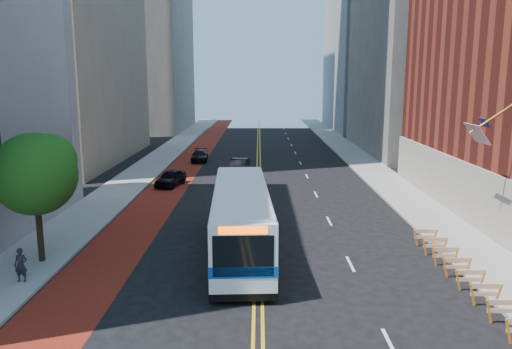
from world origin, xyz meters
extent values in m
plane|color=black|center=(0.00, 0.00, 0.00)|extent=(160.00, 160.00, 0.00)
cube|color=gray|center=(-12.00, 30.00, 0.07)|extent=(4.00, 140.00, 0.15)
cube|color=gray|center=(12.00, 30.00, 0.07)|extent=(4.00, 140.00, 0.15)
cube|color=#62150E|center=(-8.10, 30.00, 0.00)|extent=(3.60, 140.00, 0.01)
cube|color=gold|center=(-0.18, 30.00, 0.00)|extent=(0.14, 140.00, 0.01)
cube|color=gold|center=(0.18, 30.00, 0.00)|extent=(0.14, 140.00, 0.01)
cube|color=silver|center=(4.80, -2.00, 0.01)|extent=(0.14, 2.20, 0.01)
cube|color=silver|center=(4.80, 6.00, 0.01)|extent=(0.14, 2.20, 0.01)
cube|color=silver|center=(4.80, 14.00, 0.01)|extent=(0.14, 2.20, 0.01)
cube|color=silver|center=(4.80, 22.00, 0.01)|extent=(0.14, 2.20, 0.01)
cube|color=silver|center=(4.80, 30.00, 0.01)|extent=(0.14, 2.20, 0.01)
cube|color=silver|center=(4.80, 38.00, 0.01)|extent=(0.14, 2.20, 0.01)
cube|color=silver|center=(4.80, 46.00, 0.01)|extent=(0.14, 2.20, 0.01)
cube|color=silver|center=(4.80, 54.00, 0.01)|extent=(0.14, 2.20, 0.01)
cube|color=silver|center=(4.80, 62.00, 0.01)|extent=(0.14, 2.20, 0.01)
cube|color=silver|center=(4.80, 70.00, 0.01)|extent=(0.14, 2.20, 0.01)
cube|color=silver|center=(4.80, 78.00, 0.01)|extent=(0.14, 2.20, 0.01)
cube|color=silver|center=(4.80, 86.00, 0.01)|extent=(0.14, 2.20, 0.01)
cube|color=#9E9384|center=(14.05, 12.00, 2.00)|extent=(0.50, 36.00, 4.00)
cube|color=black|center=(14.15, 13.00, 1.10)|extent=(0.35, 2.80, 2.20)
cube|color=black|center=(14.15, 20.00, 1.10)|extent=(0.35, 2.80, 2.20)
cylinder|color=#A57F33|center=(12.70, 8.00, 7.60)|extent=(2.85, 0.12, 2.05)
cube|color=#B21419|center=(11.70, 8.00, 6.60)|extent=(0.75, 1.90, 1.05)
cube|color=navy|center=(12.25, 8.45, 7.15)|extent=(0.39, 0.85, 0.52)
cube|color=orange|center=(9.05, -2.00, 0.50)|extent=(0.32, 0.06, 0.99)
cube|color=orange|center=(9.05, -0.45, 0.50)|extent=(0.32, 0.06, 0.99)
cube|color=orange|center=(9.60, -0.45, 0.90)|extent=(1.25, 0.05, 0.22)
cube|color=orange|center=(9.60, -0.45, 0.55)|extent=(1.25, 0.05, 0.18)
cube|color=orange|center=(9.05, 1.10, 0.50)|extent=(0.32, 0.06, 0.99)
cube|color=orange|center=(10.15, 1.10, 0.50)|extent=(0.32, 0.06, 0.99)
cube|color=orange|center=(9.60, 1.10, 0.90)|extent=(1.25, 0.05, 0.22)
cube|color=orange|center=(9.60, 1.10, 0.55)|extent=(1.25, 0.05, 0.18)
cube|color=orange|center=(9.05, 2.65, 0.50)|extent=(0.32, 0.06, 0.99)
cube|color=orange|center=(10.15, 2.65, 0.50)|extent=(0.32, 0.06, 0.99)
cube|color=orange|center=(9.60, 2.65, 0.90)|extent=(1.25, 0.05, 0.22)
cube|color=orange|center=(9.60, 2.65, 0.55)|extent=(1.25, 0.05, 0.18)
cube|color=orange|center=(9.05, 4.20, 0.50)|extent=(0.32, 0.06, 0.99)
cube|color=orange|center=(10.15, 4.20, 0.50)|extent=(0.32, 0.06, 0.99)
cube|color=orange|center=(9.60, 4.20, 0.90)|extent=(1.25, 0.05, 0.22)
cube|color=orange|center=(9.60, 4.20, 0.55)|extent=(1.25, 0.05, 0.18)
cube|color=orange|center=(9.05, 5.75, 0.50)|extent=(0.32, 0.06, 0.99)
cube|color=orange|center=(10.15, 5.75, 0.50)|extent=(0.32, 0.06, 0.99)
cube|color=orange|center=(9.60, 5.75, 0.90)|extent=(1.25, 0.05, 0.22)
cube|color=orange|center=(9.60, 5.75, 0.55)|extent=(1.25, 0.05, 0.18)
cube|color=orange|center=(9.05, 7.30, 0.50)|extent=(0.32, 0.06, 0.99)
cube|color=orange|center=(10.15, 7.30, 0.50)|extent=(0.32, 0.06, 0.99)
cube|color=orange|center=(9.60, 7.30, 0.90)|extent=(1.25, 0.05, 0.22)
cube|color=orange|center=(9.60, 7.30, 0.55)|extent=(1.25, 0.05, 0.18)
cube|color=orange|center=(9.05, 8.85, 0.50)|extent=(0.32, 0.06, 0.99)
cube|color=orange|center=(10.15, 8.85, 0.50)|extent=(0.32, 0.06, 0.99)
cube|color=orange|center=(9.60, 8.85, 0.90)|extent=(1.25, 0.05, 0.22)
cube|color=orange|center=(9.60, 8.85, 0.55)|extent=(1.25, 0.05, 0.18)
cylinder|color=black|center=(-11.30, 6.00, 1.75)|extent=(0.32, 0.32, 3.20)
sphere|color=#1A440E|center=(-11.30, 6.00, 4.75)|extent=(4.20, 4.20, 4.20)
sphere|color=#1A440E|center=(-10.70, 6.40, 5.35)|extent=(2.80, 2.80, 2.80)
sphere|color=#1A440E|center=(-11.80, 5.70, 5.15)|extent=(2.40, 2.40, 2.40)
cube|color=white|center=(-0.95, 7.71, 1.99)|extent=(3.56, 13.55, 3.19)
cube|color=#0C4298|center=(-0.95, 7.71, 1.51)|extent=(3.60, 13.59, 0.50)
cube|color=black|center=(-0.99, 8.60, 2.52)|extent=(3.42, 9.53, 1.06)
cube|color=black|center=(-0.62, 1.04, 2.24)|extent=(2.56, 0.24, 1.79)
cube|color=black|center=(-1.27, 14.38, 2.46)|extent=(2.33, 0.22, 1.12)
cube|color=#FF5905|center=(-0.62, 1.03, 3.36)|extent=(2.04, 0.19, 0.34)
cube|color=white|center=(-0.95, 7.71, 3.64)|extent=(3.38, 12.87, 0.13)
cube|color=black|center=(-0.95, 7.71, 0.39)|extent=(3.59, 13.58, 0.34)
cylinder|color=black|center=(-2.06, 3.35, 0.56)|extent=(0.39, 1.13, 1.12)
cylinder|color=black|center=(0.58, 3.48, 0.56)|extent=(0.39, 1.13, 1.12)
cylinder|color=black|center=(-2.45, 11.40, 0.56)|extent=(0.39, 1.13, 1.12)
cylinder|color=black|center=(0.19, 11.53, 0.56)|extent=(0.39, 1.13, 1.12)
cylinder|color=black|center=(-2.52, 13.01, 0.56)|extent=(0.39, 1.13, 1.12)
cylinder|color=black|center=(0.11, 13.14, 0.56)|extent=(0.39, 1.13, 1.12)
imported|color=black|center=(-7.95, 25.40, 0.73)|extent=(2.64, 4.57, 1.46)
imported|color=black|center=(-2.00, 31.15, 0.77)|extent=(2.26, 4.85, 1.54)
imported|color=black|center=(-6.93, 39.03, 0.65)|extent=(2.05, 4.59, 1.31)
imported|color=black|center=(-11.06, 3.25, 0.96)|extent=(0.60, 0.40, 1.62)
camera|label=1|loc=(0.03, -18.67, 9.44)|focal=35.00mm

